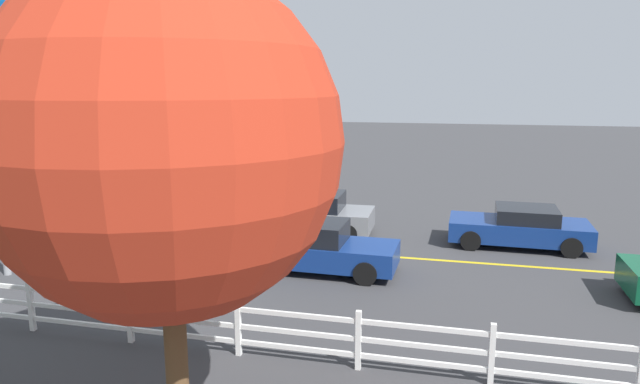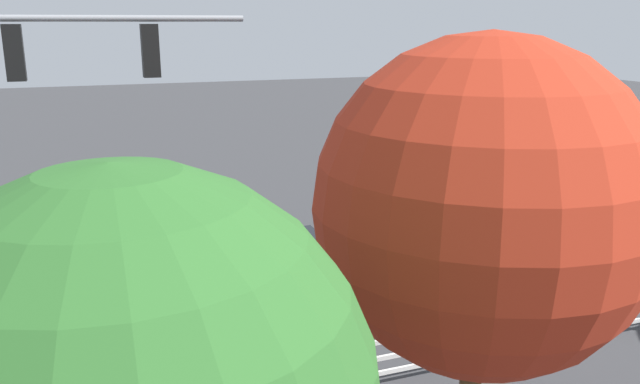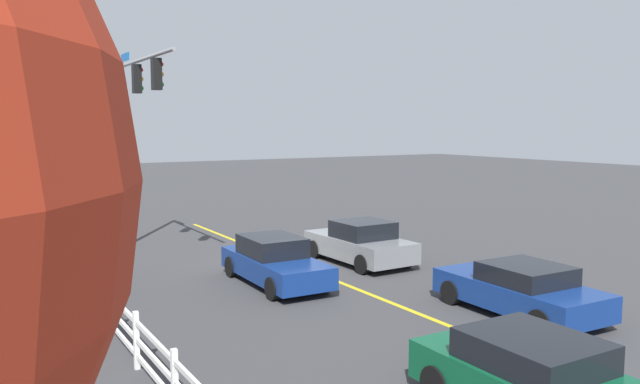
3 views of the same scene
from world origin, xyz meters
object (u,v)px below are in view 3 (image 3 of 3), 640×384
object	(u,v)px
car_3	(360,243)
car_0	(275,262)
car_1	(520,289)
car_2	(541,383)

from	to	relation	value
car_3	car_0	bearing A→B (deg)	104.06
car_1	car_0	bearing A→B (deg)	35.26
car_1	car_2	distance (m)	5.96
car_1	car_2	world-z (taller)	car_2
car_0	car_1	world-z (taller)	car_0
car_0	car_2	size ratio (longest dim) A/B	1.02
car_1	car_3	world-z (taller)	car_3
car_0	car_2	xyz separation A→B (m)	(-10.02, 0.36, 0.00)
car_2	car_0	bearing A→B (deg)	178.33
car_1	car_2	bearing A→B (deg)	135.79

